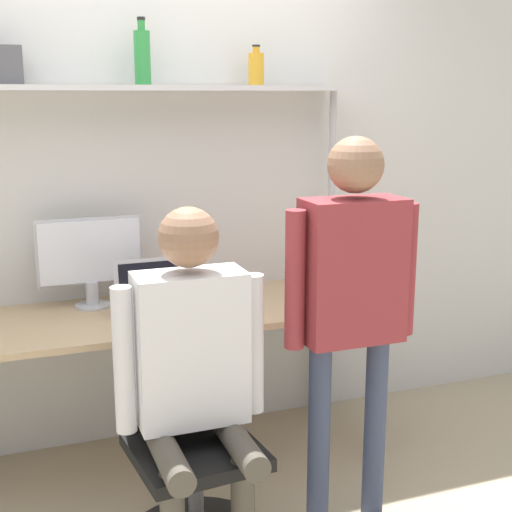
{
  "coord_description": "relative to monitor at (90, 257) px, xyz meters",
  "views": [
    {
      "loc": [
        -0.62,
        -2.74,
        1.75
      ],
      "look_at": [
        0.33,
        -0.15,
        1.11
      ],
      "focal_mm": 50.0,
      "sensor_mm": 36.0,
      "label": 1
    }
  ],
  "objects": [
    {
      "name": "monitor",
      "position": [
        0.0,
        0.0,
        0.0
      ],
      "size": [
        0.49,
        0.17,
        0.42
      ],
      "color": "#B7B7BC",
      "rests_on": "desk"
    },
    {
      "name": "desk",
      "position": [
        0.23,
        -0.19,
        -0.31
      ],
      "size": [
        2.17,
        0.68,
        0.76
      ],
      "color": "tan",
      "rests_on": "ground_plane"
    },
    {
      "name": "person_standing",
      "position": [
        0.88,
        -0.91,
        0.01
      ],
      "size": [
        0.56,
        0.21,
        1.59
      ],
      "color": "#38425B",
      "rests_on": "ground_plane"
    },
    {
      "name": "wall_back",
      "position": [
        0.23,
        0.18,
        0.35
      ],
      "size": [
        8.0,
        0.06,
        2.7
      ],
      "color": "silver",
      "rests_on": "ground_plane"
    },
    {
      "name": "office_chair",
      "position": [
        0.24,
        -0.86,
        -0.73
      ],
      "size": [
        0.56,
        0.56,
        0.9
      ],
      "color": "black",
      "rests_on": "ground_plane"
    },
    {
      "name": "cell_phone",
      "position": [
        0.5,
        -0.31,
        -0.23
      ],
      "size": [
        0.07,
        0.15,
        0.01
      ],
      "color": "black",
      "rests_on": "desk"
    },
    {
      "name": "laptop",
      "position": [
        0.24,
        -0.27,
        -0.17
      ],
      "size": [
        0.34,
        0.26,
        0.26
      ],
      "color": "#BCBCC1",
      "rests_on": "desk"
    },
    {
      "name": "ground_plane",
      "position": [
        0.23,
        -0.55,
        -1.0
      ],
      "size": [
        12.0,
        12.0,
        0.0
      ],
      "primitive_type": "plane",
      "color": "tan"
    },
    {
      "name": "bottle_amber",
      "position": [
        0.83,
        0.02,
        0.86
      ],
      "size": [
        0.08,
        0.08,
        0.19
      ],
      "color": "gold",
      "rests_on": "shelf_unit"
    },
    {
      "name": "shelf_unit",
      "position": [
        0.23,
        0.02,
        0.53
      ],
      "size": [
        2.06,
        0.24,
        1.78
      ],
      "color": "silver",
      "rests_on": "ground_plane"
    },
    {
      "name": "bottle_green",
      "position": [
        0.28,
        0.02,
        0.9
      ],
      "size": [
        0.07,
        0.07,
        0.3
      ],
      "color": "#2D8C3F",
      "rests_on": "shelf_unit"
    },
    {
      "name": "person_seated",
      "position": [
        0.24,
        -0.9,
        -0.21
      ],
      "size": [
        0.57,
        0.47,
        1.35
      ],
      "color": "#4C473D",
      "rests_on": "ground_plane"
    }
  ]
}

